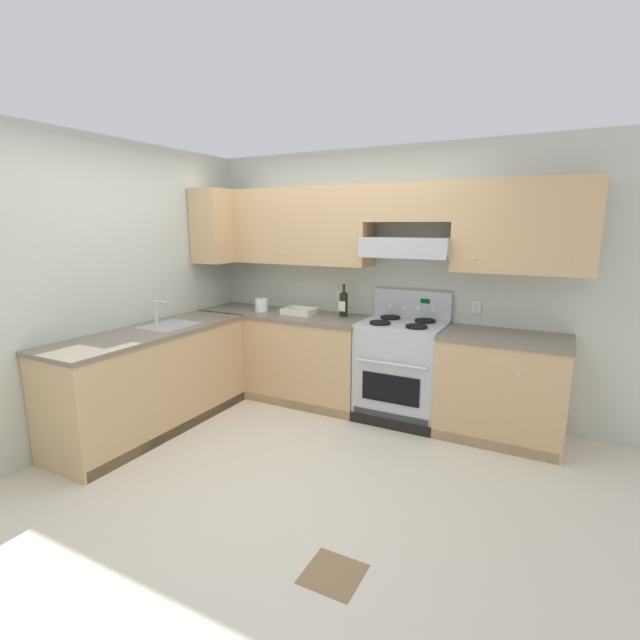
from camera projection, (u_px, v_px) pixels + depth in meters
ground_plane at (270, 458)px, 3.67m from camera, size 7.04×7.04×0.00m
floor_accent_tile at (333, 574)px, 2.45m from camera, size 0.30×0.30×0.01m
wall_back at (389, 260)px, 4.51m from camera, size 4.68×0.57×2.55m
wall_left at (139, 277)px, 4.32m from camera, size 0.47×4.00×2.55m
counter_back_run at (352, 365)px, 4.58m from camera, size 3.60×0.65×0.91m
counter_left_run at (153, 379)px, 4.14m from camera, size 0.63×1.91×1.13m
stove at (401, 369)px, 4.36m from camera, size 0.76×0.62×1.20m
wine_bottle at (344, 303)px, 4.63m from camera, size 0.08×0.09×0.35m
bowl at (300, 312)px, 4.79m from camera, size 0.33×0.25×0.06m
paper_towel_roll at (262, 305)px, 4.94m from camera, size 0.14×0.14×0.13m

